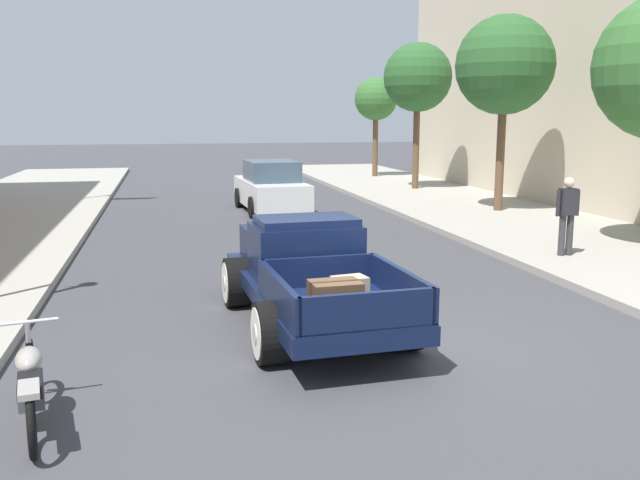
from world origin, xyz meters
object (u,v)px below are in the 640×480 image
car_background_white (271,188)px  motorcycle_parked (30,383)px  hotrod_truck_navy (307,272)px  pedestrian_sidewalk_right (567,211)px  street_tree_second (505,66)px  street_tree_third (418,78)px  street_tree_farthest (376,100)px

car_background_white → motorcycle_parked: bearing=-107.6°
hotrod_truck_navy → pedestrian_sidewalk_right: size_ratio=3.04×
street_tree_second → street_tree_third: bearing=91.7°
hotrod_truck_navy → street_tree_farthest: street_tree_farthest is taller
hotrod_truck_navy → street_tree_farthest: bearing=70.1°
motorcycle_parked → car_background_white: (4.68, 14.74, 0.33)m
car_background_white → street_tree_third: size_ratio=0.76×
hotrod_truck_navy → motorcycle_parked: (-3.39, -2.81, -0.31)m
car_background_white → street_tree_second: street_tree_second is taller
car_background_white → street_tree_third: bearing=33.8°
motorcycle_parked → street_tree_second: bearing=47.2°
street_tree_second → street_tree_farthest: 12.61m
pedestrian_sidewalk_right → street_tree_second: size_ratio=0.28×
motorcycle_parked → pedestrian_sidewalk_right: (9.56, 5.70, 0.64)m
motorcycle_parked → pedestrian_sidewalk_right: pedestrian_sidewalk_right is taller
pedestrian_sidewalk_right → street_tree_farthest: size_ratio=0.35×
street_tree_second → street_tree_farthest: size_ratio=1.24×
hotrod_truck_navy → street_tree_second: street_tree_second is taller
car_background_white → pedestrian_sidewalk_right: size_ratio=2.66×
pedestrian_sidewalk_right → street_tree_third: size_ratio=0.29×
car_background_white → pedestrian_sidewalk_right: (4.87, -9.04, 0.32)m
hotrod_truck_navy → street_tree_farthest: 23.80m
street_tree_farthest → motorcycle_parked: bearing=-114.5°
motorcycle_parked → pedestrian_sidewalk_right: size_ratio=1.27×
street_tree_second → street_tree_third: street_tree_second is taller
pedestrian_sidewalk_right → street_tree_third: 14.00m
street_tree_third → street_tree_farthest: size_ratio=1.22×
motorcycle_parked → street_tree_second: size_ratio=0.36×
hotrod_truck_navy → car_background_white: car_background_white is taller
street_tree_third → street_tree_farthest: 5.90m
car_background_white → street_tree_second: (6.81, -2.31, 3.78)m
pedestrian_sidewalk_right → street_tree_third: street_tree_third is taller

